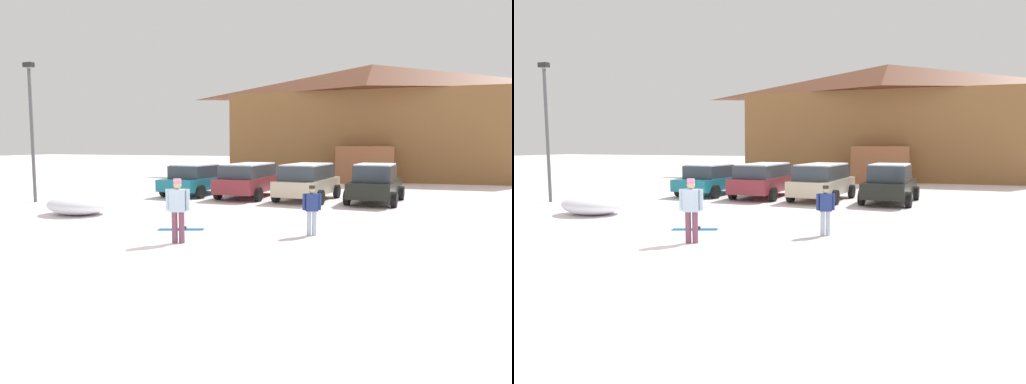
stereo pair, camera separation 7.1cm
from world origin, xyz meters
The scene contains 11 objects.
ground centered at (0.00, 0.00, 0.00)m, with size 160.00×160.00×0.00m, color white.
ski_lodge centered at (2.14, 26.12, 4.19)m, with size 20.37×9.51×8.28m.
parked_teal_hatchback centered at (-4.88, 11.93, 0.79)m, with size 2.46×4.45×1.54m.
parked_maroon_van centered at (-2.02, 11.89, 0.88)m, with size 2.28×4.59×1.62m.
parked_beige_suv centered at (0.88, 11.69, 0.90)m, with size 2.49×4.49×1.66m.
parked_black_sedan centered at (3.86, 11.87, 0.85)m, with size 2.33×4.43×1.70m.
skier_adult_in_blue_parka centered at (-0.13, 1.75, 0.94)m, with size 0.59×0.36×1.67m.
skier_teen_in_navy_coat centered at (2.87, 3.88, 0.79)m, with size 0.49×0.32×1.41m.
pair_of_skis centered at (-0.97, 3.40, 0.02)m, with size 1.37×0.76×0.08m.
lamp_post centered at (-10.24, 6.98, 3.36)m, with size 0.44×0.24×6.01m.
plowed_snow_pile centered at (-5.95, 4.79, 0.36)m, with size 2.37×1.89×0.72m, color white.
Camera 2 is at (5.75, -8.41, 2.55)m, focal length 32.00 mm.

